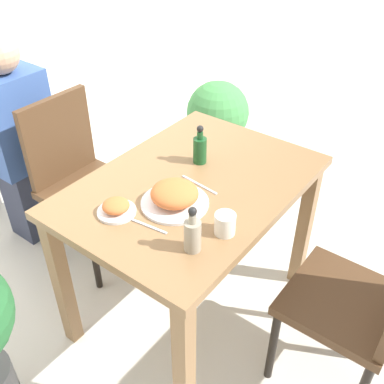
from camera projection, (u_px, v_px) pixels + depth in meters
name	position (u px, v px, depth m)	size (l,w,h in m)	color
ground_plane	(192.00, 305.00, 2.26)	(16.00, 16.00, 0.00)	beige
dining_table	(192.00, 205.00, 1.88)	(1.06, 0.76, 0.75)	olive
chair_near	(368.00, 299.00, 1.64)	(0.42, 0.42, 0.90)	#4C331E
chair_far	(78.00, 174.00, 2.30)	(0.42, 0.42, 0.90)	#4C331E
food_plate	(175.00, 196.00, 1.67)	(0.26, 0.26, 0.09)	white
side_plate	(116.00, 208.00, 1.64)	(0.14, 0.14, 0.06)	white
drink_cup	(225.00, 224.00, 1.54)	(0.07, 0.07, 0.08)	silver
sauce_bottle	(200.00, 149.00, 1.90)	(0.06, 0.06, 0.18)	#194C23
condiment_bottle	(193.00, 234.00, 1.46)	(0.06, 0.06, 0.18)	gray
fork_utensil	(147.00, 225.00, 1.59)	(0.03, 0.17, 0.00)	silver
spoon_utensil	(200.00, 184.00, 1.80)	(0.03, 0.18, 0.00)	silver
potted_plant_right	(217.00, 124.00, 2.81)	(0.39, 0.39, 0.75)	#333333
person_figure	(21.00, 144.00, 2.41)	(0.34, 0.22, 1.17)	#2D3347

